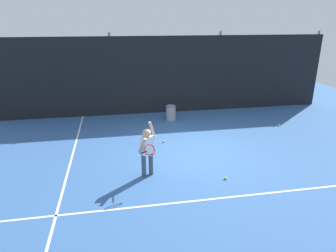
{
  "coord_description": "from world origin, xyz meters",
  "views": [
    {
      "loc": [
        -2.11,
        -7.55,
        3.62
      ],
      "look_at": [
        -0.71,
        0.1,
        0.85
      ],
      "focal_mm": 32.17,
      "sensor_mm": 36.0,
      "label": 1
    }
  ],
  "objects_px": {
    "tennis_ball_0": "(164,141)",
    "tennis_ball_2": "(279,125)",
    "tennis_ball_3": "(226,178)",
    "ball_hopper": "(171,113)",
    "tennis_player": "(147,148)",
    "tennis_ball_1": "(175,116)"
  },
  "relations": [
    {
      "from": "tennis_player",
      "to": "tennis_ball_2",
      "type": "xyz_separation_m",
      "value": [
        5.05,
        2.74,
        -0.69
      ]
    },
    {
      "from": "tennis_ball_1",
      "to": "tennis_ball_2",
      "type": "relative_size",
      "value": 1.0
    },
    {
      "from": "tennis_player",
      "to": "tennis_ball_1",
      "type": "relative_size",
      "value": 20.46
    },
    {
      "from": "ball_hopper",
      "to": "tennis_ball_2",
      "type": "relative_size",
      "value": 8.52
    },
    {
      "from": "ball_hopper",
      "to": "tennis_ball_0",
      "type": "relative_size",
      "value": 8.52
    },
    {
      "from": "tennis_ball_2",
      "to": "tennis_ball_3",
      "type": "height_order",
      "value": "same"
    },
    {
      "from": "tennis_ball_2",
      "to": "tennis_ball_1",
      "type": "bearing_deg",
      "value": 152.99
    },
    {
      "from": "tennis_player",
      "to": "ball_hopper",
      "type": "distance_m",
      "value": 4.38
    },
    {
      "from": "tennis_player",
      "to": "tennis_ball_3",
      "type": "height_order",
      "value": "tennis_player"
    },
    {
      "from": "tennis_ball_0",
      "to": "tennis_ball_2",
      "type": "distance_m",
      "value": 4.37
    },
    {
      "from": "tennis_player",
      "to": "ball_hopper",
      "type": "bearing_deg",
      "value": 36.38
    },
    {
      "from": "tennis_player",
      "to": "tennis_ball_2",
      "type": "relative_size",
      "value": 20.46
    },
    {
      "from": "tennis_ball_2",
      "to": "tennis_ball_0",
      "type": "bearing_deg",
      "value": -170.17
    },
    {
      "from": "ball_hopper",
      "to": "tennis_ball_0",
      "type": "bearing_deg",
      "value": -106.43
    },
    {
      "from": "tennis_ball_0",
      "to": "tennis_ball_2",
      "type": "height_order",
      "value": "same"
    },
    {
      "from": "tennis_ball_2",
      "to": "ball_hopper",
      "type": "bearing_deg",
      "value": 159.18
    },
    {
      "from": "tennis_ball_0",
      "to": "tennis_ball_1",
      "type": "relative_size",
      "value": 1.0
    },
    {
      "from": "tennis_ball_0",
      "to": "tennis_ball_3",
      "type": "xyz_separation_m",
      "value": [
        1.07,
        -2.52,
        0.0
      ]
    },
    {
      "from": "tennis_player",
      "to": "tennis_ball_3",
      "type": "relative_size",
      "value": 20.46
    },
    {
      "from": "tennis_player",
      "to": "tennis_ball_0",
      "type": "bearing_deg",
      "value": 34.35
    },
    {
      "from": "ball_hopper",
      "to": "tennis_ball_0",
      "type": "distance_m",
      "value": 2.25
    },
    {
      "from": "tennis_ball_0",
      "to": "tennis_ball_2",
      "type": "bearing_deg",
      "value": 9.83
    }
  ]
}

